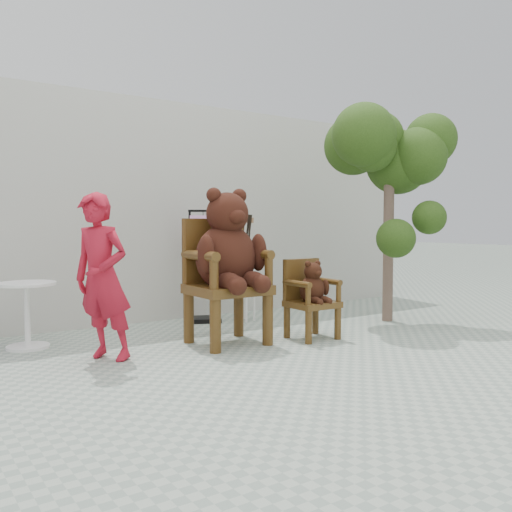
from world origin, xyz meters
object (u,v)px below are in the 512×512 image
Objects in this scene: chair_small at (311,291)px; person at (103,278)px; cafe_table at (27,307)px; chair_big at (227,256)px; display_stand at (203,279)px; stool_bucket at (246,274)px; tree at (388,153)px.

chair_small is 0.57× the size of person.
person is at bearing -64.93° from cafe_table.
chair_small is 3.11m from cafe_table.
display_stand is at bearing 71.86° from chair_big.
tree is at bearing -34.96° from stool_bucket.
cafe_table is at bearing -178.61° from stool_bucket.
display_stand is at bearing 7.95° from cafe_table.
chair_small is 0.63× the size of stool_bucket.
tree is (1.57, 0.28, 1.73)m from chair_small.
chair_big is 2.19m from cafe_table.
person is at bearing 173.32° from chair_small.
tree reaches higher than person.
chair_small is 1.37m from stool_bucket.
chair_small is (0.95, -0.30, -0.42)m from chair_big.
chair_big is at bearing -84.59° from display_stand.
display_stand is (0.43, 1.33, -0.38)m from chair_big.
display_stand reaches higher than stool_bucket.
tree is at bearing 56.71° from person.
tree is at bearing -0.51° from chair_big.
chair_small is at bearing -89.94° from stool_bucket.
chair_big is 1.08m from chair_small.
person is 2.29× the size of cafe_table.
chair_big is at bearing 179.49° from tree.
display_stand is at bearing 107.56° from chair_small.
display_stand is at bearing 147.03° from tree.
display_stand is (-0.51, 1.63, 0.04)m from chair_small.
chair_big reaches higher than person.
tree is (3.91, 0.00, 1.47)m from person.
chair_big reaches higher than display_stand.
chair_big is 1.40m from person.
person is 0.56× the size of tree.
person is 2.28m from display_stand.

